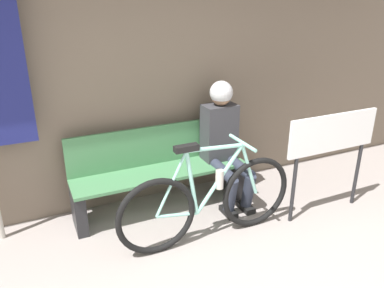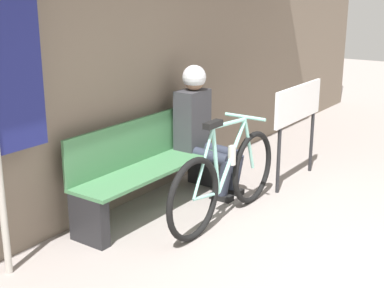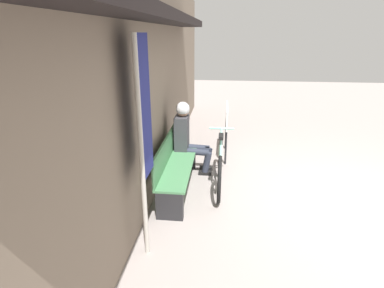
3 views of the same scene
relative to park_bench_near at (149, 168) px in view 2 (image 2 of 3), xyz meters
name	(u,v)px [view 2 (image 2 of 3)]	position (x,y,z in m)	size (l,w,h in m)	color
storefront_wall	(89,25)	(-0.35, 0.31, 1.27)	(12.00, 0.56, 3.20)	#756656
park_bench_near	(149,168)	(0.00, 0.00, 0.00)	(1.73, 0.42, 0.83)	#477F51
bicycle	(226,179)	(0.20, -0.69, -0.02)	(1.65, 0.40, 0.93)	black
person_seated	(200,122)	(0.66, -0.11, 0.32)	(0.34, 0.64, 1.25)	#2D3342
banner_pole	(8,67)	(-1.33, 0.08, 1.06)	(0.45, 0.05, 2.32)	#B7B2A8
signboard	(298,110)	(1.44, -0.78, 0.38)	(1.00, 0.04, 1.02)	#232326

